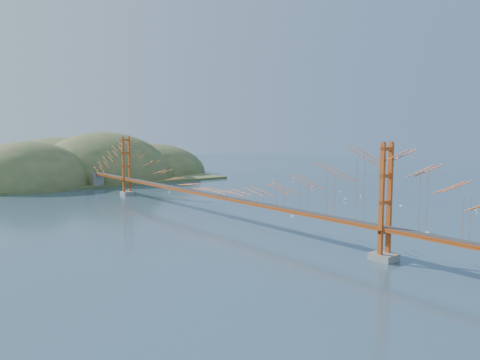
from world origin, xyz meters
TOP-DOWN VIEW (x-y plane):
  - ground at (0.00, 0.00)m, footprint 320.00×320.00m
  - bridge at (0.00, 0.18)m, footprint 2.20×94.40m
  - far_headlands at (2.21, 68.52)m, footprint 84.00×58.00m
  - sailboat_10 at (15.06, -25.86)m, footprint 0.54×0.61m
  - sailboat_8 at (45.57, 29.51)m, footprint 0.62×0.51m
  - sailboat_14 at (31.17, -11.49)m, footprint 0.55×0.58m
  - sailboat_7 at (36.93, 14.64)m, footprint 0.64×0.61m
  - sailboat_2 at (36.98, -21.56)m, footprint 0.58×0.58m
  - sailboat_4 at (35.44, 21.54)m, footprint 0.62×0.62m
  - sailboat_16 at (17.51, 22.50)m, footprint 0.65×0.65m
  - sailboat_17 at (40.66, 31.73)m, footprint 0.63×0.63m
  - sailboat_6 at (20.58, -10.64)m, footprint 0.57×0.57m
  - sailboat_11 at (46.29, 1.17)m, footprint 0.60×0.60m
  - sailboat_15 at (36.50, 35.74)m, footprint 0.48×0.51m
  - sailboat_1 at (28.41, -1.72)m, footprint 0.70×0.70m
  - sailboat_12 at (8.12, 27.35)m, footprint 0.56×0.50m
  - sailboat_5 at (31.48, 9.18)m, footprint 0.54×0.54m
  - sailboat_9 at (37.27, 6.87)m, footprint 0.60×0.60m
  - sailboat_0 at (9.52, -7.36)m, footprint 0.52×0.63m
  - sailboat_extra_0 at (34.44, -0.53)m, footprint 0.65×0.65m
  - sailboat_extra_1 at (10.80, 21.17)m, footprint 0.62×0.62m

SIDE VIEW (x-z plane):
  - ground at x=0.00m, z-range 0.00..0.00m
  - far_headlands at x=2.21m, z-range -12.50..12.50m
  - sailboat_15 at x=36.50m, z-range -0.15..0.42m
  - sailboat_5 at x=31.48m, z-range -0.16..0.44m
  - sailboat_2 at x=36.98m, z-range -0.17..0.46m
  - sailboat_11 at x=46.29m, z-range -0.17..0.46m
  - sailboat_6 at x=20.58m, z-range -0.17..0.46m
  - sailboat_12 at x=8.12m, z-range -0.17..0.46m
  - sailboat_9 at x=37.27m, z-range -0.18..0.47m
  - sailboat_14 at x=31.17m, z-range -0.18..0.47m
  - sailboat_4 at x=35.44m, z-range -0.18..0.48m
  - sailboat_extra_0 at x=34.44m, z-range -0.19..0.49m
  - sailboat_16 at x=17.51m, z-range -0.20..0.50m
  - sailboat_10 at x=15.06m, z-range -0.20..0.50m
  - sailboat_extra_1 at x=10.80m, z-range -0.20..0.50m
  - sailboat_17 at x=40.66m, z-range -0.20..0.50m
  - sailboat_8 at x=45.57m, z-range -0.20..0.52m
  - sailboat_7 at x=36.93m, z-range -0.20..0.52m
  - sailboat_0 at x=9.52m, z-range -0.21..0.53m
  - sailboat_1 at x=28.41m, z-range -0.21..0.53m
  - bridge at x=0.00m, z-range 1.01..13.01m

